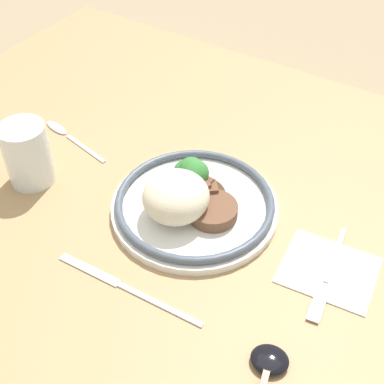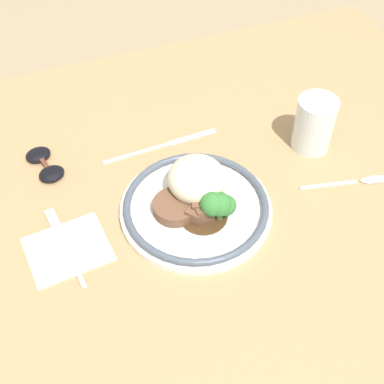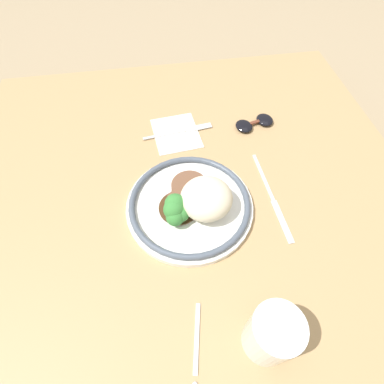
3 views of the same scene
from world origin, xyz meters
name	(u,v)px [view 3 (image 3 of 3)]	position (x,y,z in m)	size (l,w,h in m)	color
ground_plane	(200,240)	(0.00, 0.00, 0.00)	(8.00, 8.00, 0.00)	#998466
dining_table	(200,235)	(0.00, 0.00, 0.02)	(1.11, 0.94, 0.05)	tan
napkin	(176,133)	(-0.26, -0.01, 0.05)	(0.13, 0.12, 0.00)	silver
plate	(192,203)	(-0.05, -0.01, 0.07)	(0.25, 0.25, 0.08)	white
juice_glass	(271,335)	(0.20, 0.06, 0.09)	(0.07, 0.07, 0.10)	#F4AD19
fork	(185,130)	(-0.27, 0.01, 0.05)	(0.03, 0.17, 0.00)	silver
knife	(272,198)	(-0.05, 0.16, 0.05)	(0.22, 0.02, 0.00)	silver
sunglasses	(254,123)	(-0.26, 0.18, 0.06)	(0.07, 0.10, 0.01)	black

